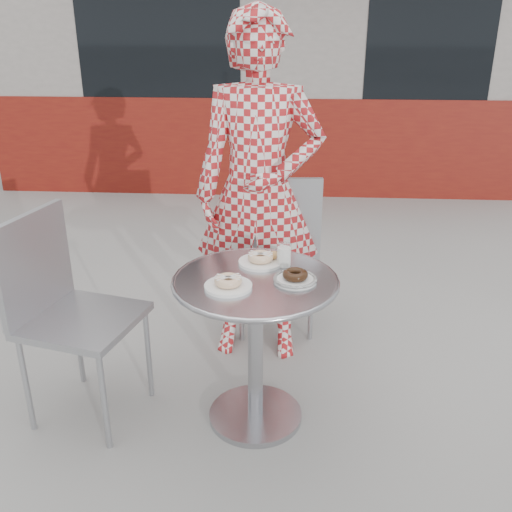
# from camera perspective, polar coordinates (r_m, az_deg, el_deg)

# --- Properties ---
(ground) EXTENTS (60.00, 60.00, 0.00)m
(ground) POSITION_cam_1_polar(r_m,az_deg,el_deg) (2.83, 0.20, -15.38)
(ground) COLOR #A4A19C
(ground) RESTS_ON ground
(storefront) EXTENTS (6.02, 4.55, 3.00)m
(storefront) POSITION_cam_1_polar(r_m,az_deg,el_deg) (7.78, 2.99, 20.86)
(storefront) COLOR gray
(storefront) RESTS_ON ground
(bistro_table) EXTENTS (0.72, 0.72, 0.72)m
(bistro_table) POSITION_cam_1_polar(r_m,az_deg,el_deg) (2.50, -0.06, -5.96)
(bistro_table) COLOR #BBBBC0
(bistro_table) RESTS_ON ground
(chair_far) EXTENTS (0.50, 0.51, 0.98)m
(chair_far) POSITION_cam_1_polar(r_m,az_deg,el_deg) (3.40, 1.90, -2.38)
(chair_far) COLOR #A1A3A8
(chair_far) RESTS_ON ground
(chair_left) EXTENTS (0.57, 0.56, 0.97)m
(chair_left) POSITION_cam_1_polar(r_m,az_deg,el_deg) (2.78, -16.66, -9.66)
(chair_left) COLOR #A1A3A8
(chair_left) RESTS_ON ground
(seated_person) EXTENTS (0.67, 0.45, 1.82)m
(seated_person) POSITION_cam_1_polar(r_m,az_deg,el_deg) (2.95, 0.30, 6.26)
(seated_person) COLOR #A4191C
(seated_person) RESTS_ON ground
(plate_far) EXTENTS (0.20, 0.20, 0.05)m
(plate_far) POSITION_cam_1_polar(r_m,az_deg,el_deg) (2.56, 0.53, -0.32)
(plate_far) COLOR white
(plate_far) RESTS_ON bistro_table
(plate_near) EXTENTS (0.20, 0.20, 0.05)m
(plate_near) POSITION_cam_1_polar(r_m,az_deg,el_deg) (2.33, -2.80, -2.74)
(plate_near) COLOR white
(plate_near) RESTS_ON bistro_table
(plate_checker) EXTENTS (0.19, 0.19, 0.05)m
(plate_checker) POSITION_cam_1_polar(r_m,az_deg,el_deg) (2.39, 3.94, -2.19)
(plate_checker) COLOR white
(plate_checker) RESTS_ON bistro_table
(milk_cup) EXTENTS (0.07, 0.07, 0.10)m
(milk_cup) POSITION_cam_1_polar(r_m,az_deg,el_deg) (2.53, 2.82, 0.04)
(milk_cup) COLOR white
(milk_cup) RESTS_ON bistro_table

